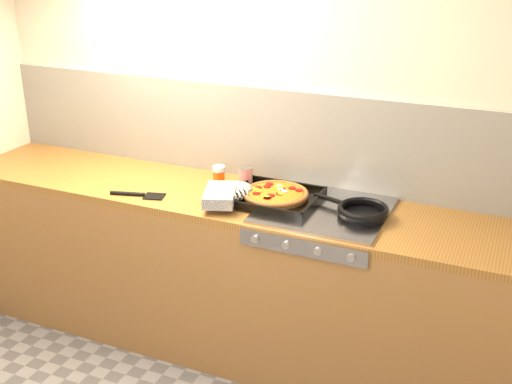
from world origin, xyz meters
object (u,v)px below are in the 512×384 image
at_px(frying_pan, 362,211).
at_px(tomato_can, 246,177).
at_px(pizza_on_tray, 261,194).
at_px(juice_glass, 219,176).

xyz_separation_m(frying_pan, tomato_can, (-0.66, 0.14, 0.02)).
xyz_separation_m(pizza_on_tray, juice_glass, (-0.29, 0.13, 0.01)).
bearing_deg(frying_pan, juice_glass, 172.54).
height_order(frying_pan, juice_glass, juice_glass).
bearing_deg(juice_glass, pizza_on_tray, -23.20).
bearing_deg(tomato_can, juice_glass, -164.22).
height_order(pizza_on_tray, juice_glass, juice_glass).
bearing_deg(pizza_on_tray, juice_glass, 156.80).
relative_size(pizza_on_tray, juice_glass, 5.11).
bearing_deg(pizza_on_tray, frying_pan, 2.41).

